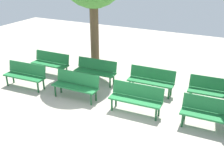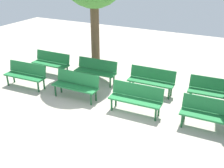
{
  "view_description": "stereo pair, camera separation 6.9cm",
  "coord_description": "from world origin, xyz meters",
  "px_view_note": "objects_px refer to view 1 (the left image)",
  "views": [
    {
      "loc": [
        3.48,
        -5.08,
        4.21
      ],
      "look_at": [
        0.0,
        1.99,
        0.55
      ],
      "focal_mm": 42.5,
      "sensor_mm": 36.0,
      "label": 1
    },
    {
      "loc": [
        3.54,
        -5.05,
        4.21
      ],
      "look_at": [
        0.0,
        1.99,
        0.55
      ],
      "focal_mm": 42.5,
      "sensor_mm": 36.0,
      "label": 2
    }
  ],
  "objects_px": {
    "bench_r1_c2": "(151,79)",
    "bench_r0_c3": "(211,113)",
    "bench_r1_c3": "(214,90)",
    "bench_r0_c0": "(25,74)",
    "bench_r0_c2": "(136,97)",
    "bench_r0_c1": "(76,84)",
    "bench_r1_c1": "(96,70)",
    "bench_r1_c0": "(51,62)"
  },
  "relations": [
    {
      "from": "bench_r1_c2",
      "to": "bench_r1_c3",
      "type": "relative_size",
      "value": 0.99
    },
    {
      "from": "bench_r0_c0",
      "to": "bench_r0_c2",
      "type": "distance_m",
      "value": 4.27
    },
    {
      "from": "bench_r1_c2",
      "to": "bench_r0_c0",
      "type": "bearing_deg",
      "value": -161.06
    },
    {
      "from": "bench_r0_c2",
      "to": "bench_r1_c3",
      "type": "height_order",
      "value": "same"
    },
    {
      "from": "bench_r1_c1",
      "to": "bench_r1_c2",
      "type": "xyz_separation_m",
      "value": [
        2.16,
        0.07,
        0.0
      ]
    },
    {
      "from": "bench_r0_c1",
      "to": "bench_r1_c1",
      "type": "bearing_deg",
      "value": 91.37
    },
    {
      "from": "bench_r1_c1",
      "to": "bench_r1_c2",
      "type": "height_order",
      "value": "same"
    },
    {
      "from": "bench_r0_c0",
      "to": "bench_r0_c2",
      "type": "bearing_deg",
      "value": -1.51
    },
    {
      "from": "bench_r0_c1",
      "to": "bench_r1_c1",
      "type": "xyz_separation_m",
      "value": [
        -0.05,
        1.42,
        0.0
      ]
    },
    {
      "from": "bench_r1_c0",
      "to": "bench_r1_c3",
      "type": "bearing_deg",
      "value": 1.23
    },
    {
      "from": "bench_r0_c0",
      "to": "bench_r1_c2",
      "type": "relative_size",
      "value": 1.01
    },
    {
      "from": "bench_r0_c1",
      "to": "bench_r0_c3",
      "type": "xyz_separation_m",
      "value": [
        4.29,
        0.07,
        0.0
      ]
    },
    {
      "from": "bench_r1_c2",
      "to": "bench_r1_c3",
      "type": "xyz_separation_m",
      "value": [
        2.07,
        0.06,
        0.0
      ]
    },
    {
      "from": "bench_r0_c0",
      "to": "bench_r0_c2",
      "type": "relative_size",
      "value": 1.0
    },
    {
      "from": "bench_r1_c3",
      "to": "bench_r1_c2",
      "type": "bearing_deg",
      "value": 178.76
    },
    {
      "from": "bench_r0_c1",
      "to": "bench_r0_c0",
      "type": "bearing_deg",
      "value": -178.62
    },
    {
      "from": "bench_r0_c3",
      "to": "bench_r1_c1",
      "type": "distance_m",
      "value": 4.54
    },
    {
      "from": "bench_r0_c0",
      "to": "bench_r1_c1",
      "type": "bearing_deg",
      "value": 32.89
    },
    {
      "from": "bench_r0_c2",
      "to": "bench_r1_c1",
      "type": "relative_size",
      "value": 1.0
    },
    {
      "from": "bench_r0_c1",
      "to": "bench_r1_c3",
      "type": "distance_m",
      "value": 4.46
    },
    {
      "from": "bench_r1_c1",
      "to": "bench_r1_c2",
      "type": "relative_size",
      "value": 1.0
    },
    {
      "from": "bench_r0_c0",
      "to": "bench_r1_c1",
      "type": "height_order",
      "value": "same"
    },
    {
      "from": "bench_r1_c2",
      "to": "bench_r0_c3",
      "type": "bearing_deg",
      "value": -34.33
    },
    {
      "from": "bench_r0_c1",
      "to": "bench_r0_c3",
      "type": "height_order",
      "value": "same"
    },
    {
      "from": "bench_r1_c1",
      "to": "bench_r1_c3",
      "type": "height_order",
      "value": "same"
    },
    {
      "from": "bench_r1_c1",
      "to": "bench_r0_c0",
      "type": "bearing_deg",
      "value": -146.52
    },
    {
      "from": "bench_r1_c3",
      "to": "bench_r1_c1",
      "type": "bearing_deg",
      "value": 178.79
    },
    {
      "from": "bench_r0_c0",
      "to": "bench_r0_c3",
      "type": "relative_size",
      "value": 1.01
    },
    {
      "from": "bench_r1_c2",
      "to": "bench_r1_c1",
      "type": "bearing_deg",
      "value": -179.44
    },
    {
      "from": "bench_r0_c2",
      "to": "bench_r1_c1",
      "type": "bearing_deg",
      "value": 145.5
    },
    {
      "from": "bench_r0_c1",
      "to": "bench_r0_c3",
      "type": "relative_size",
      "value": 1.0
    },
    {
      "from": "bench_r0_c0",
      "to": "bench_r0_c3",
      "type": "height_order",
      "value": "same"
    },
    {
      "from": "bench_r0_c0",
      "to": "bench_r1_c3",
      "type": "xyz_separation_m",
      "value": [
        6.32,
        1.62,
        0.0
      ]
    },
    {
      "from": "bench_r0_c0",
      "to": "bench_r1_c3",
      "type": "relative_size",
      "value": 1.0
    },
    {
      "from": "bench_r0_c0",
      "to": "bench_r0_c1",
      "type": "distance_m",
      "value": 2.13
    },
    {
      "from": "bench_r0_c2",
      "to": "bench_r1_c2",
      "type": "relative_size",
      "value": 1.0
    },
    {
      "from": "bench_r1_c3",
      "to": "bench_r0_c2",
      "type": "bearing_deg",
      "value": -146.18
    },
    {
      "from": "bench_r0_c2",
      "to": "bench_r1_c3",
      "type": "relative_size",
      "value": 0.99
    },
    {
      "from": "bench_r0_c3",
      "to": "bench_r0_c2",
      "type": "bearing_deg",
      "value": -179.93
    },
    {
      "from": "bench_r0_c3",
      "to": "bench_r1_c2",
      "type": "distance_m",
      "value": 2.59
    },
    {
      "from": "bench_r0_c3",
      "to": "bench_r1_c3",
      "type": "bearing_deg",
      "value": 92.7
    },
    {
      "from": "bench_r0_c2",
      "to": "bench_r1_c0",
      "type": "xyz_separation_m",
      "value": [
        -4.24,
        1.33,
        0.0
      ]
    }
  ]
}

